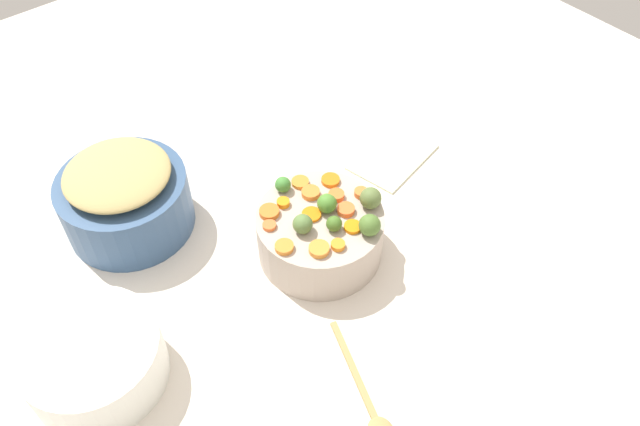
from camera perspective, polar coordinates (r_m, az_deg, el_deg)
The scene contains 27 objects.
tabletop at distance 1.30m, azimuth -2.33°, elevation -3.37°, with size 2.40×2.40×0.02m, color silver.
serving_bowl_carrots at distance 1.24m, azimuth 0.00°, elevation -1.91°, with size 0.25×0.25×0.10m, color #B6A799.
metal_pot at distance 1.34m, azimuth -16.90°, elevation 0.88°, with size 0.26×0.26×0.13m, color #35527B.
stuffing_mound at distance 1.28m, azimuth -17.70°, elevation 3.35°, with size 0.21×0.21×0.04m, color tan.
carrot_slice_0 at distance 1.26m, azimuth 0.95°, elevation 2.95°, with size 0.04×0.04×0.01m, color orange.
carrot_slice_1 at distance 1.23m, azimuth 1.47°, elevation 1.59°, with size 0.03×0.03×0.01m, color orange.
carrot_slice_2 at distance 1.19m, azimuth -4.48°, elevation -1.18°, with size 0.03×0.03×0.01m, color orange.
carrot_slice_3 at distance 1.24m, azimuth -0.84°, elevation 1.82°, with size 0.04×0.04×0.01m, color orange.
carrot_slice_4 at distance 1.24m, azimuth 3.68°, elevation 1.82°, with size 0.03×0.03×0.01m, color orange.
carrot_slice_5 at distance 1.15m, azimuth -3.21°, elevation -3.04°, with size 0.03×0.03×0.01m, color orange.
carrot_slice_6 at distance 1.21m, azimuth -4.55°, elevation 0.10°, with size 0.04×0.04×0.01m, color orange.
carrot_slice_7 at distance 1.22m, azimuth -3.31°, elevation 0.92°, with size 0.02×0.02×0.01m, color orange.
carrot_slice_8 at distance 1.20m, azimuth -0.77°, elevation -0.13°, with size 0.04×0.04×0.01m, color orange.
carrot_slice_9 at distance 1.18m, azimuth 2.93°, elevation -1.24°, with size 0.03×0.03×0.01m, color orange.
carrot_slice_10 at distance 1.26m, azimuth -1.78°, elevation 2.77°, with size 0.03×0.03×0.01m, color orange.
carrot_slice_11 at distance 1.15m, azimuth -0.08°, elevation -3.24°, with size 0.04×0.04×0.01m, color orange.
carrot_slice_12 at distance 1.15m, azimuth 1.62°, elevation -2.88°, with size 0.03×0.03×0.01m, color orange.
carrot_slice_13 at distance 1.21m, azimuth 2.33°, elevation 0.31°, with size 0.03×0.03×0.01m, color orange.
brussels_sprout_0 at distance 1.24m, azimuth -3.33°, elevation 2.55°, with size 0.03×0.03×0.03m, color #428635.
brussels_sprout_1 at distance 1.21m, azimuth 4.54°, elevation 1.34°, with size 0.04×0.04×0.04m, color #5C723A.
brussels_sprout_2 at distance 1.17m, azimuth 1.27°, elevation -0.96°, with size 0.03×0.03×0.03m, color #446D25.
brussels_sprout_3 at distance 1.17m, azimuth -1.56°, elevation -0.98°, with size 0.04×0.04×0.04m, color #59793D.
brussels_sprout_4 at distance 1.20m, azimuth 0.63°, elevation 0.86°, with size 0.04×0.04×0.04m, color #4D862F.
brussels_sprout_5 at distance 1.17m, azimuth 4.46°, elevation -1.09°, with size 0.04×0.04×0.04m, color #4F7430.
wooden_spoon at distance 1.11m, azimuth 4.58°, elevation -17.05°, with size 0.11×0.24×0.01m.
casserole_dish at distance 1.15m, azimuth -19.51°, elevation -12.30°, with size 0.23×0.23×0.10m, color white.
dish_towel at distance 1.47m, azimuth 6.50°, elevation 5.00°, with size 0.20×0.13×0.01m, color beige.
Camera 1 is at (-0.47, -0.65, 1.03)m, focal length 35.82 mm.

